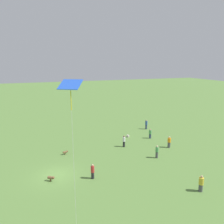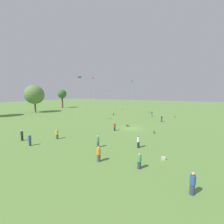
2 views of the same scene
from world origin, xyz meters
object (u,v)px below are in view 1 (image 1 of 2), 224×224
(person_0, at_px, (124,141))
(person_10, at_px, (93,171))
(person_7, at_px, (157,152))
(dog_0, at_px, (65,152))
(picnic_bag_0, at_px, (128,136))
(person_5, at_px, (201,184))
(person_6, at_px, (146,125))
(person_9, at_px, (150,134))
(dog_1, at_px, (51,178))
(person_8, at_px, (169,142))
(kite_1, at_px, (71,96))

(person_0, xyz_separation_m, person_10, (6.96, 7.15, -0.03))
(person_0, height_order, person_7, person_0)
(person_7, distance_m, dog_0, 12.44)
(picnic_bag_0, bearing_deg, person_5, 89.62)
(person_6, xyz_separation_m, picnic_bag_0, (5.17, 2.86, -0.71))
(person_9, relative_size, dog_1, 2.15)
(dog_1, bearing_deg, person_8, 136.12)
(person_5, relative_size, picnic_bag_0, 3.43)
(person_7, relative_size, dog_0, 2.29)
(person_0, distance_m, kite_1, 24.44)
(dog_1, bearing_deg, picnic_bag_0, 160.75)
(kite_1, xyz_separation_m, picnic_bag_0, (-13.59, -22.91, -10.92))
(person_0, height_order, person_5, person_0)
(person_6, distance_m, kite_1, 33.47)
(person_5, height_order, kite_1, kite_1)
(person_0, bearing_deg, person_5, -141.06)
(person_7, height_order, dog_0, person_7)
(dog_0, bearing_deg, person_6, 94.92)
(person_6, xyz_separation_m, person_8, (1.44, 9.28, -0.05))
(person_7, bearing_deg, person_9, 1.84)
(dog_0, bearing_deg, person_8, 62.36)
(person_6, relative_size, dog_1, 2.41)
(person_8, distance_m, kite_1, 26.02)
(person_7, xyz_separation_m, person_10, (9.44, 2.00, -0.02))
(person_6, distance_m, person_7, 12.79)
(person_6, bearing_deg, picnic_bag_0, 97.62)
(person_10, xyz_separation_m, kite_1, (4.21, 12.04, 10.26))
(person_7, bearing_deg, dog_1, 119.97)
(person_0, bearing_deg, picnic_bag_0, -3.96)
(person_8, relative_size, dog_0, 2.30)
(person_6, height_order, person_10, person_6)
(person_5, distance_m, person_8, 11.30)
(person_6, height_order, picnic_bag_0, person_6)
(person_0, distance_m, picnic_bag_0, 4.49)
(person_5, relative_size, person_9, 1.06)
(person_8, bearing_deg, person_6, 177.27)
(picnic_bag_0, bearing_deg, dog_0, 16.95)
(person_8, height_order, kite_1, kite_1)
(person_10, height_order, dog_1, person_10)
(kite_1, bearing_deg, person_9, 127.05)
(dog_1, relative_size, picnic_bag_0, 1.50)
(dog_0, bearing_deg, dog_1, -37.98)
(person_0, height_order, dog_0, person_0)
(person_0, relative_size, person_8, 1.02)
(person_9, distance_m, dog_1, 18.65)
(person_7, bearing_deg, person_10, 128.09)
(person_0, bearing_deg, person_7, -125.18)
(person_6, bearing_deg, person_10, 112.03)
(person_9, bearing_deg, person_6, -106.83)
(picnic_bag_0, bearing_deg, person_6, -151.07)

